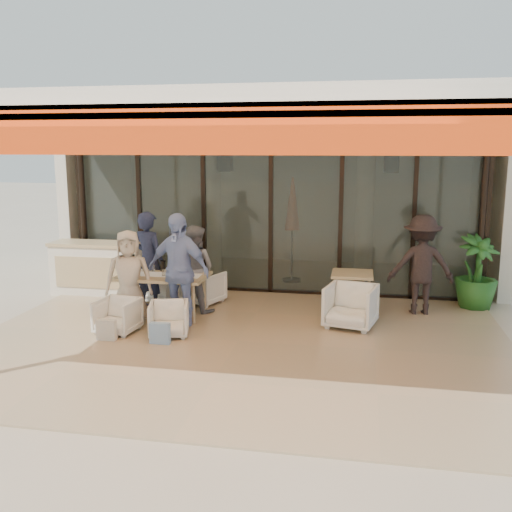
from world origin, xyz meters
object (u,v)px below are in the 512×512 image
Objects in this scene: chair_far_right at (203,286)px; diner_navy at (149,261)px; diner_cream at (129,278)px; side_chair at (351,304)px; potted_palm at (476,272)px; chair_far_left at (160,284)px; chair_near_right at (169,318)px; diner_periwinkle at (178,271)px; chair_near_left at (117,314)px; dining_table at (163,278)px; side_table at (352,279)px; host_counter at (99,268)px; standing_woman at (421,265)px; diner_grey at (195,269)px.

diner_navy is at bearing 50.82° from chair_far_right.
diner_cream is 3.62m from side_chair.
side_chair is 0.58× the size of potted_palm.
chair_far_left is 1.15× the size of chair_near_right.
potted_palm is (2.17, 1.55, 0.28)m from side_chair.
diner_navy is 1.13× the size of diner_cream.
diner_periwinkle reaches higher than potted_palm.
chair_near_left is 0.46× the size of potted_palm.
diner_navy is (-0.41, 0.44, 0.20)m from dining_table.
chair_far_left is at bearing 71.69° from diner_cream.
diner_periwinkle is (0.00, 0.50, 0.63)m from chair_near_right.
chair_near_left reaches higher than chair_near_right.
dining_table is 2.01× the size of side_table.
potted_palm is (2.17, 0.80, 0.03)m from side_table.
diner_navy reaches higher than diner_cream.
diner_navy is (0.00, -0.50, 0.54)m from chair_far_left.
chair_far_left is at bearing -12.92° from host_counter.
dining_table is at bearing -35.18° from host_counter.
side_chair is at bearing -90.00° from side_table.
standing_woman is (4.31, 1.00, 0.18)m from dining_table.
chair_far_left is 0.45× the size of diner_grey.
chair_near_left is at bearing -108.31° from diner_cream.
standing_woman is (4.73, 1.96, 0.57)m from chair_near_left.
chair_far_right is at bearing -73.93° from diner_grey.
side_table is (2.73, 0.31, -0.13)m from diner_grey.
diner_navy is 1.01× the size of standing_woman.
diner_periwinkle is (2.21, -1.71, 0.40)m from host_counter.
diner_navy is 0.95× the size of diner_periwinkle.
chair_far_right is 4.95m from potted_palm.
host_counter is at bearing -4.15° from diner_grey.
side_chair is (2.73, 0.96, 0.09)m from chair_near_right.
chair_far_right is at bearing -4.72° from standing_woman.
diner_navy reaches higher than potted_palm.
chair_far_right is 0.91× the size of side_table.
standing_woman reaches higher than diner_cream.
chair_near_right is at bearing -66.00° from dining_table.
dining_table is at bearing 99.36° from chair_near_right.
host_counter is at bearing 174.17° from side_table.
standing_woman is (3.89, 0.56, 0.10)m from diner_grey.
diner_cream is (-0.41, -0.46, 0.09)m from dining_table.
side_chair is at bearing -10.96° from diner_cream.
host_counter is 2.19m from dining_table.
dining_table is at bearing -163.76° from potted_palm.
host_counter reaches higher than chair_near_right.
side_chair is 2.68m from potted_palm.
chair_far_left is 1.07m from diner_grey.
host_counter is 2.61m from chair_near_left.
chair_far_left is (1.37, -0.31, -0.19)m from host_counter.
diner_grey is 0.88× the size of standing_woman.
chair_far_left is 0.88× the size of side_chair.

